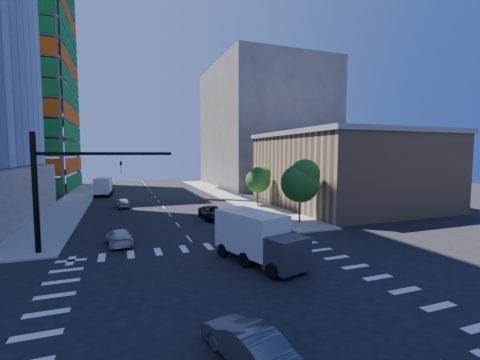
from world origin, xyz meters
name	(u,v)px	position (x,y,z in m)	size (l,w,h in m)	color
ground	(233,293)	(0.00, 0.00, 0.00)	(160.00, 160.00, 0.00)	black
road_markings	(233,293)	(0.00, 0.00, 0.01)	(20.00, 20.00, 0.01)	silver
sidewalk_ne	(226,194)	(12.50, 40.00, 0.07)	(5.00, 60.00, 0.15)	gray
sidewalk_nw	(74,201)	(-12.50, 40.00, 0.07)	(5.00, 60.00, 0.15)	gray
construction_building	(0,68)	(-27.41, 61.93, 24.61)	(25.16, 34.50, 70.60)	slate
commercial_building	(347,169)	(25.00, 22.00, 5.31)	(20.50, 22.50, 10.60)	#987C58
bg_building_ne	(264,127)	(27.00, 55.00, 14.00)	(24.00, 30.00, 28.00)	#595350
signal_mast_nw	(58,181)	(-10.00, 11.50, 5.49)	(10.20, 0.40, 9.00)	black
tree_south	(302,180)	(12.63, 13.90, 4.69)	(4.16, 4.16, 6.82)	#382316
tree_north	(259,179)	(12.93, 25.90, 3.99)	(3.54, 3.52, 5.78)	#382316
car_nb_far	(212,212)	(4.34, 19.81, 0.72)	(2.39, 5.18, 1.44)	black
car_sb_near	(119,237)	(-5.80, 12.15, 0.64)	(1.80, 4.43, 1.29)	silver
car_sb_mid	(123,203)	(-5.39, 31.55, 0.70)	(1.65, 4.09, 1.39)	#A1A4A8
car_sb_cross	(247,343)	(-1.42, -5.55, 0.70)	(1.47, 4.23, 1.39)	#4D4E52
box_truck_near	(261,242)	(3.30, 3.75, 1.52)	(4.59, 7.06, 3.42)	black
box_truck_far	(104,188)	(-8.50, 46.59, 1.47)	(3.15, 6.51, 3.32)	black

